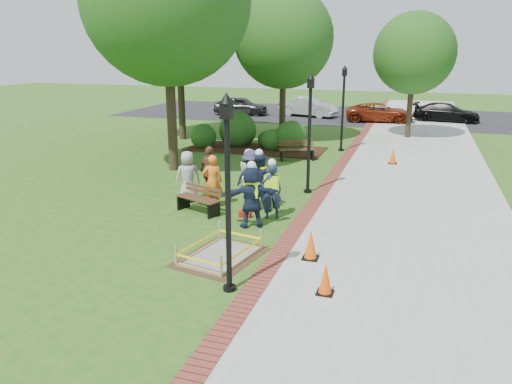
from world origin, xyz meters
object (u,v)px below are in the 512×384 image
(hivis_worker_a, at_px, (252,195))
(hivis_worker_b, at_px, (272,189))
(hivis_worker_c, at_px, (259,180))
(lamp_near, at_px, (228,180))
(bench_near, at_px, (198,205))
(wet_concrete_pad, at_px, (220,249))
(cone_front, at_px, (325,280))

(hivis_worker_a, relative_size, hivis_worker_b, 1.06)
(hivis_worker_a, xyz_separation_m, hivis_worker_c, (-0.28, 1.58, 0.01))
(lamp_near, bearing_deg, hivis_worker_b, 95.48)
(bench_near, distance_m, lamp_near, 5.87)
(bench_near, height_order, hivis_worker_a, hivis_worker_a)
(wet_concrete_pad, xyz_separation_m, bench_near, (-1.98, 3.08, 0.04))
(bench_near, relative_size, hivis_worker_c, 0.81)
(bench_near, bearing_deg, hivis_worker_b, 5.87)
(bench_near, distance_m, hivis_worker_a, 2.26)
(hivis_worker_b, bearing_deg, hivis_worker_a, -109.23)
(cone_front, bearing_deg, lamp_near, -167.39)
(hivis_worker_a, distance_m, hivis_worker_b, 1.00)
(hivis_worker_b, distance_m, hivis_worker_c, 0.88)
(lamp_near, relative_size, hivis_worker_a, 2.14)
(cone_front, relative_size, hivis_worker_a, 0.36)
(hivis_worker_c, bearing_deg, wet_concrete_pad, -86.65)
(bench_near, distance_m, hivis_worker_c, 2.09)
(wet_concrete_pad, height_order, cone_front, cone_front)
(wet_concrete_pad, height_order, lamp_near, lamp_near)
(cone_front, xyz_separation_m, lamp_near, (-2.02, -0.45, 2.14))
(lamp_near, height_order, hivis_worker_b, lamp_near)
(cone_front, bearing_deg, hivis_worker_c, 121.39)
(hivis_worker_b, height_order, hivis_worker_c, hivis_worker_c)
(lamp_near, bearing_deg, hivis_worker_c, 101.01)
(hivis_worker_a, height_order, hivis_worker_b, hivis_worker_a)
(hivis_worker_c, bearing_deg, hivis_worker_a, -80.12)
(wet_concrete_pad, height_order, hivis_worker_a, hivis_worker_a)
(lamp_near, distance_m, hivis_worker_a, 4.30)
(cone_front, relative_size, lamp_near, 0.17)
(bench_near, height_order, hivis_worker_b, hivis_worker_b)
(lamp_near, distance_m, hivis_worker_c, 5.82)
(hivis_worker_b, xyz_separation_m, hivis_worker_c, (-0.61, 0.63, 0.06))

